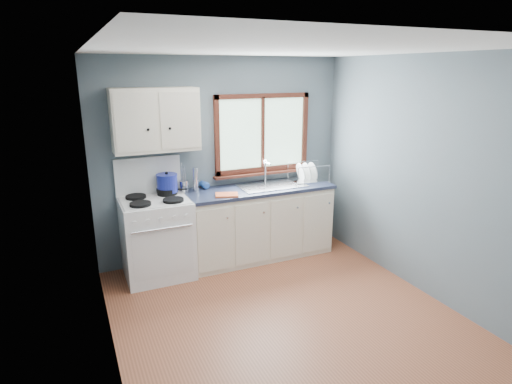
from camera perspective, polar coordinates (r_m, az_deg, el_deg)
name	(u,v)px	position (r m, az deg, el deg)	size (l,w,h in m)	color
floor	(289,321)	(4.35, 4.45, -16.71)	(3.20, 3.60, 0.02)	#955134
ceiling	(296,47)	(3.67, 5.34, 18.64)	(3.20, 3.60, 0.02)	white
wall_back	(223,159)	(5.42, -4.44, 4.39)	(3.20, 0.02, 2.50)	slate
wall_front	(461,287)	(2.51, 25.63, -11.38)	(3.20, 0.02, 2.50)	slate
wall_left	(102,222)	(3.38, -19.86, -3.76)	(0.02, 3.60, 2.50)	slate
wall_right	(428,178)	(4.79, 21.98, 1.70)	(0.02, 3.60, 2.50)	slate
gas_range	(157,236)	(5.09, -13.09, -5.68)	(0.76, 0.69, 1.36)	white
base_cabinets	(259,226)	(5.50, 0.37, -4.50)	(1.85, 0.60, 0.88)	beige
countertop	(259,189)	(5.35, 0.39, 0.41)	(1.89, 0.64, 0.04)	#191F32
sink	(272,190)	(5.44, 2.11, 0.21)	(0.84, 0.46, 0.44)	silver
window	(263,139)	(5.55, 0.89, 7.07)	(1.36, 0.10, 1.03)	#9EC6A8
upper_cabinets	(155,120)	(4.94, -13.26, 9.34)	(0.95, 0.35, 0.70)	beige
skillet	(167,190)	(5.10, -11.76, 0.28)	(0.38, 0.29, 0.05)	black
stockpot	(167,183)	(5.08, -11.77, 1.20)	(0.27, 0.27, 0.24)	navy
utensil_crock	(184,186)	(5.19, -9.57, 0.78)	(0.14, 0.14, 0.36)	silver
thermos	(195,179)	(5.20, -8.09, 1.68)	(0.07, 0.07, 0.29)	silver
soap_bottle	(207,180)	(5.25, -6.57, 1.54)	(0.09, 0.09, 0.23)	#234CA1
dish_towel	(227,195)	(5.00, -3.92, -0.38)	(0.26, 0.19, 0.02)	#D2562A
dish_rack	(307,176)	(5.70, 6.88, 2.16)	(0.50, 0.40, 0.24)	silver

